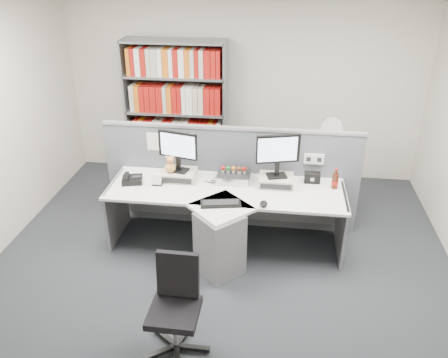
# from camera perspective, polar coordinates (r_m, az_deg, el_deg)

# --- Properties ---
(ground) EXTENTS (5.50, 5.50, 0.00)m
(ground) POSITION_cam_1_polar(r_m,az_deg,el_deg) (4.75, -1.03, -13.54)
(ground) COLOR #2E3136
(ground) RESTS_ON ground
(room_shell) EXTENTS (5.04, 5.54, 2.72)m
(room_shell) POSITION_cam_1_polar(r_m,az_deg,el_deg) (3.83, -1.25, 7.21)
(room_shell) COLOR beige
(room_shell) RESTS_ON ground
(partition) EXTENTS (3.00, 0.08, 1.27)m
(partition) POSITION_cam_1_polar(r_m,az_deg,el_deg) (5.43, 0.86, 0.31)
(partition) COLOR #5A5F66
(partition) RESTS_ON ground
(desk) EXTENTS (2.60, 1.20, 0.72)m
(desk) POSITION_cam_1_polar(r_m,az_deg,el_deg) (4.96, -0.08, -5.07)
(desk) COLOR white
(desk) RESTS_ON ground
(monitor_riser_left) EXTENTS (0.38, 0.31, 0.10)m
(monitor_riser_left) POSITION_cam_1_polar(r_m,az_deg,el_deg) (5.22, -5.62, 0.51)
(monitor_riser_left) COLOR #BDB19D
(monitor_riser_left) RESTS_ON desk
(monitor_riser_right) EXTENTS (0.38, 0.31, 0.10)m
(monitor_riser_right) POSITION_cam_1_polar(r_m,az_deg,el_deg) (5.10, 6.53, -0.19)
(monitor_riser_right) COLOR #BDB19D
(monitor_riser_right) RESTS_ON desk
(monitor_left) EXTENTS (0.45, 0.19, 0.47)m
(monitor_left) POSITION_cam_1_polar(r_m,az_deg,el_deg) (5.08, -5.77, 3.84)
(monitor_left) COLOR black
(monitor_left) RESTS_ON monitor_riser_left
(monitor_right) EXTENTS (0.47, 0.20, 0.49)m
(monitor_right) POSITION_cam_1_polar(r_m,az_deg,el_deg) (4.96, 6.73, 3.32)
(monitor_right) COLOR black
(monitor_right) RESTS_ON monitor_riser_right
(desktop_pc) EXTENTS (0.36, 0.32, 0.10)m
(desktop_pc) POSITION_cam_1_polar(r_m,az_deg,el_deg) (5.17, 1.21, 0.34)
(desktop_pc) COLOR black
(desktop_pc) RESTS_ON desk
(figurines) EXTENTS (0.29, 0.05, 0.09)m
(figurines) POSITION_cam_1_polar(r_m,az_deg,el_deg) (5.11, 1.34, 1.24)
(figurines) COLOR #BDB19D
(figurines) RESTS_ON desktop_pc
(keyboard) EXTENTS (0.44, 0.23, 0.03)m
(keyboard) POSITION_cam_1_polar(r_m,az_deg,el_deg) (4.70, -0.41, -3.07)
(keyboard) COLOR black
(keyboard) RESTS_ON desk
(mouse) EXTENTS (0.08, 0.13, 0.05)m
(mouse) POSITION_cam_1_polar(r_m,az_deg,el_deg) (4.69, 4.96, -3.09)
(mouse) COLOR black
(mouse) RESTS_ON desk
(desk_phone) EXTENTS (0.26, 0.25, 0.10)m
(desk_phone) POSITION_cam_1_polar(r_m,az_deg,el_deg) (5.23, -11.42, -0.05)
(desk_phone) COLOR black
(desk_phone) RESTS_ON desk
(desk_calendar) EXTENTS (0.11, 0.08, 0.13)m
(desk_calendar) POSITION_cam_1_polar(r_m,az_deg,el_deg) (5.11, -8.33, -0.17)
(desk_calendar) COLOR black
(desk_calendar) RESTS_ON desk
(plush_toy) EXTENTS (0.12, 0.12, 0.20)m
(plush_toy) POSITION_cam_1_polar(r_m,az_deg,el_deg) (5.14, -6.69, 1.70)
(plush_toy) COLOR gold
(plush_toy) RESTS_ON monitor_riser_left
(speaker) EXTENTS (0.18, 0.10, 0.12)m
(speaker) POSITION_cam_1_polar(r_m,az_deg,el_deg) (5.21, 10.93, 0.18)
(speaker) COLOR black
(speaker) RESTS_ON desk
(cola_bottle) EXTENTS (0.07, 0.07, 0.23)m
(cola_bottle) POSITION_cam_1_polar(r_m,az_deg,el_deg) (5.12, 13.68, -0.25)
(cola_bottle) COLOR #3F190A
(cola_bottle) RESTS_ON desk
(shelving_unit) EXTENTS (1.41, 0.40, 2.00)m
(shelving_unit) POSITION_cam_1_polar(r_m,az_deg,el_deg) (6.53, -5.89, 8.04)
(shelving_unit) COLOR gray
(shelving_unit) RESTS_ON ground
(filing_cabinet) EXTENTS (0.45, 0.61, 0.70)m
(filing_cabinet) POSITION_cam_1_polar(r_m,az_deg,el_deg) (6.23, 12.62, 0.28)
(filing_cabinet) COLOR gray
(filing_cabinet) RESTS_ON ground
(desk_fan) EXTENTS (0.27, 0.18, 0.48)m
(desk_fan) POSITION_cam_1_polar(r_m,az_deg,el_deg) (5.98, 13.24, 5.84)
(desk_fan) COLOR white
(desk_fan) RESTS_ON filing_cabinet
(office_chair) EXTENTS (0.54, 0.57, 0.86)m
(office_chair) POSITION_cam_1_polar(r_m,az_deg,el_deg) (3.94, -6.03, -15.12)
(office_chair) COLOR silver
(office_chair) RESTS_ON ground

